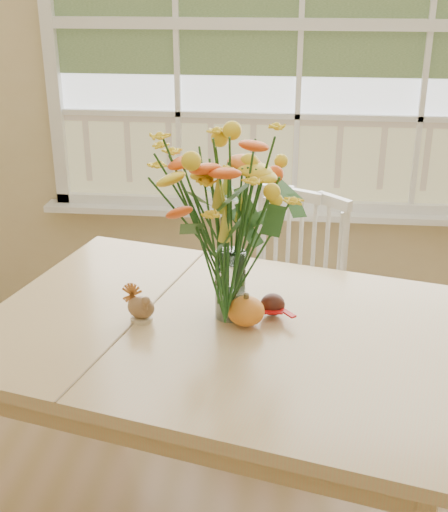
# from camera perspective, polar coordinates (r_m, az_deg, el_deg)

# --- Properties ---
(wall_back) EXTENTS (4.00, 0.02, 2.70)m
(wall_back) POSITION_cam_1_polar(r_m,az_deg,el_deg) (3.20, 6.29, 15.14)
(wall_back) COLOR #D8C08A
(wall_back) RESTS_ON floor
(window) EXTENTS (2.42, 0.12, 1.74)m
(window) POSITION_cam_1_polar(r_m,az_deg,el_deg) (3.14, 6.44, 18.31)
(window) COLOR silver
(window) RESTS_ON wall_back
(dining_table) EXTENTS (1.67, 1.36, 0.78)m
(dining_table) POSITION_cam_1_polar(r_m,az_deg,el_deg) (2.14, -0.05, -7.91)
(dining_table) COLOR tan
(dining_table) RESTS_ON floor
(windsor_chair) EXTENTS (0.57, 0.56, 0.93)m
(windsor_chair) POSITION_cam_1_polar(r_m,az_deg,el_deg) (2.87, 5.40, -3.20)
(windsor_chair) COLOR white
(windsor_chair) RESTS_ON floor
(flower_vase) EXTENTS (0.45, 0.45, 0.53)m
(flower_vase) POSITION_cam_1_polar(r_m,az_deg,el_deg) (2.01, 0.54, 3.04)
(flower_vase) COLOR white
(flower_vase) RESTS_ON dining_table
(pumpkin) EXTENTS (0.11, 0.11, 0.09)m
(pumpkin) POSITION_cam_1_polar(r_m,az_deg,el_deg) (2.07, 1.85, -4.73)
(pumpkin) COLOR #CF5C18
(pumpkin) RESTS_ON dining_table
(turkey_figurine) EXTENTS (0.10, 0.08, 0.11)m
(turkey_figurine) POSITION_cam_1_polar(r_m,az_deg,el_deg) (2.11, -6.93, -4.29)
(turkey_figurine) COLOR #CCB78C
(turkey_figurine) RESTS_ON dining_table
(dark_gourd) EXTENTS (0.13, 0.11, 0.07)m
(dark_gourd) POSITION_cam_1_polar(r_m,az_deg,el_deg) (2.14, 4.07, -4.14)
(dark_gourd) COLOR #38160F
(dark_gourd) RESTS_ON dining_table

